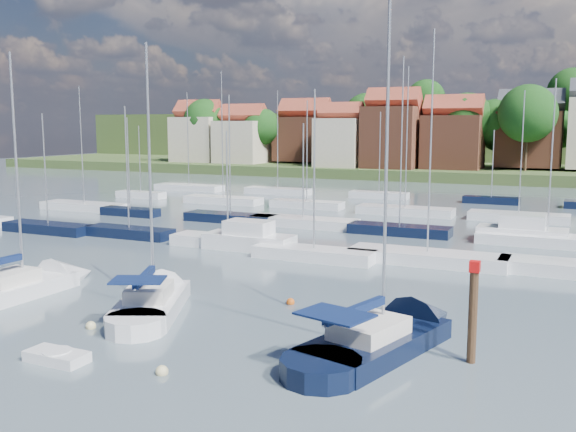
% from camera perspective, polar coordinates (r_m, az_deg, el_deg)
% --- Properties ---
extents(ground, '(260.00, 260.00, 0.00)m').
position_cam_1_polar(ground, '(65.77, 8.87, -0.26)').
color(ground, '#475760').
rests_on(ground, ground).
extents(sailboat_left, '(3.01, 10.70, 14.53)m').
position_cam_1_polar(sailboat_left, '(39.77, -21.68, -5.75)').
color(sailboat_left, white).
rests_on(sailboat_left, ground).
extents(sailboat_centre, '(6.98, 10.99, 14.67)m').
position_cam_1_polar(sailboat_centre, '(34.88, -11.58, -7.25)').
color(sailboat_centre, white).
rests_on(sailboat_centre, ground).
extents(sailboat_navy, '(6.28, 12.39, 16.58)m').
position_cam_1_polar(sailboat_navy, '(28.91, 9.43, -10.45)').
color(sailboat_navy, black).
rests_on(sailboat_navy, ground).
extents(tender, '(2.62, 1.25, 0.56)m').
position_cam_1_polar(tender, '(28.12, -19.86, -11.67)').
color(tender, white).
rests_on(tender, ground).
extents(timber_piling, '(0.40, 0.40, 6.43)m').
position_cam_1_polar(timber_piling, '(27.16, 16.03, -10.18)').
color(timber_piling, '#4C331E').
rests_on(timber_piling, ground).
extents(buoy_c, '(0.49, 0.49, 0.49)m').
position_cam_1_polar(buoy_c, '(32.01, -17.12, -9.52)').
color(buoy_c, beige).
rests_on(buoy_c, ground).
extents(buoy_d, '(0.50, 0.50, 0.50)m').
position_cam_1_polar(buoy_d, '(25.84, -11.14, -13.63)').
color(buoy_d, beige).
rests_on(buoy_d, ground).
extents(buoy_e, '(0.44, 0.44, 0.44)m').
position_cam_1_polar(buoy_e, '(34.57, 0.23, -7.83)').
color(buoy_e, '#D85914').
rests_on(buoy_e, ground).
extents(marina_field, '(79.62, 41.41, 15.93)m').
position_cam_1_polar(marina_field, '(60.58, 9.37, -0.58)').
color(marina_field, white).
rests_on(marina_field, ground).
extents(far_shore_town, '(212.46, 90.00, 22.27)m').
position_cam_1_polar(far_shore_town, '(156.18, 19.03, 5.92)').
color(far_shore_town, '#445229').
rests_on(far_shore_town, ground).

